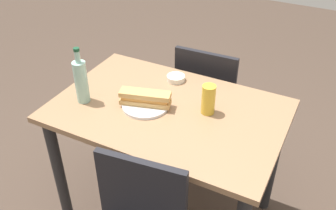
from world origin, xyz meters
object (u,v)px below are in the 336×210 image
Objects in this scene: water_bottle at (81,81)px; knife_near at (146,97)px; chair_far at (209,97)px; beer_glass at (208,99)px; baguette_sandwich_near at (145,98)px; dining_table at (168,129)px; plate_near at (146,105)px; olive_bowl at (176,78)px.

knife_near is at bearing 28.02° from water_bottle.
water_bottle is (-0.41, -0.70, 0.39)m from chair_far.
chair_far is 0.64m from beer_glass.
baguette_sandwich_near is 0.88× the size of water_bottle.
dining_table is at bearing -5.79° from knife_near.
knife_near is 1.17× the size of beer_glass.
chair_far is at bearing 76.26° from knife_near.
chair_far is 3.70× the size of plate_near.
baguette_sandwich_near is 0.32m from water_bottle.
water_bottle is 2.96× the size of olive_bowl.
chair_far is 0.69m from baguette_sandwich_near.
dining_table is 6.45× the size of knife_near.
water_bottle is 0.52m from olive_bowl.
plate_near is at bearing 18.31° from water_bottle.
knife_near is 1.77× the size of olive_bowl.
baguette_sandwich_near is 0.29m from olive_bowl.
beer_glass is at bearing -70.33° from chair_far.
water_bottle is at bearing -161.69° from baguette_sandwich_near.
plate_near is at bearing -61.83° from knife_near.
chair_far is 2.95× the size of water_bottle.
plate_near is 0.80× the size of water_bottle.
baguette_sandwich_near is at bearing 0.00° from plate_near.
knife_near is at bearing 118.17° from plate_near.
water_bottle is 0.63m from beer_glass.
knife_near reaches higher than dining_table.
olive_bowl is at bearing 49.93° from water_bottle.
baguette_sandwich_near reaches higher than plate_near.
beer_glass reaches higher than baguette_sandwich_near.
plate_near is at bearing -162.42° from beer_glass.
water_bottle is at bearing -130.07° from olive_bowl.
knife_near reaches higher than plate_near.
olive_bowl is (-0.08, -0.31, 0.29)m from chair_far.
chair_far is at bearing 79.61° from baguette_sandwich_near.
plate_near is 1.56× the size of beer_glass.
dining_table is 0.28m from beer_glass.
beer_glass is (0.29, 0.09, 0.03)m from baguette_sandwich_near.
water_bottle is at bearing -161.93° from dining_table.
chair_far is at bearing 89.73° from dining_table.
water_bottle is (-0.30, -0.10, 0.11)m from plate_near.
dining_table is 11.38× the size of olive_bowl.
chair_far is at bearing 59.59° from water_bottle.
baguette_sandwich_near reaches higher than knife_near.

